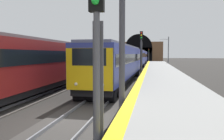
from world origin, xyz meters
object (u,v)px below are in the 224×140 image
Objects in this scene: train_adjacent_platform at (80,60)px; railway_signal_mid at (141,50)px; railway_signal_far at (149,54)px; overhead_signal_gantry at (32,7)px; train_main_approaching at (135,58)px; railway_signal_near at (97,51)px; catenary_mast_near at (168,51)px.

train_adjacent_platform is 7.81m from railway_signal_mid.
overhead_signal_gantry is at bearing -3.37° from railway_signal_far.
train_main_approaching is 37.86m from railway_signal_near.
catenary_mast_near is (30.91, -12.22, 1.38)m from train_adjacent_platform.
overhead_signal_gantry reaches higher than train_adjacent_platform.
railway_signal_mid is at bearing 0.00° from railway_signal_far.
catenary_mast_near is at bearing 153.05° from train_main_approaching.
train_main_approaching is at bearing -177.08° from railway_signal_near.
train_adjacent_platform reaches higher than train_main_approaching.
railway_signal_mid reaches higher than train_adjacent_platform.
catenary_mast_near reaches higher than railway_signal_mid.
overhead_signal_gantry is at bearing -13.80° from railway_signal_mid.
train_adjacent_platform is at bearing -66.35° from railway_signal_mid.
train_main_approaching is at bearing -2.55° from railway_signal_far.
train_main_approaching is 12.44× the size of railway_signal_far.
catenary_mast_near is (13.15, -7.07, 1.49)m from train_main_approaching.
catenary_mast_near reaches higher than overhead_signal_gantry.
railway_signal_far is 30.58m from catenary_mast_near.
railway_signal_far is (61.05, -7.07, 0.70)m from train_adjacent_platform.
railway_signal_far is (57.95, -0.00, -0.49)m from railway_signal_mid.
railway_signal_far is 0.69× the size of catenary_mast_near.
railway_signal_mid is 18.94m from overhead_signal_gantry.
train_adjacent_platform is at bearing 9.60° from overhead_signal_gantry.
railway_signal_far is at bearing 178.78° from train_main_approaching.
train_adjacent_platform is at bearing -6.60° from railway_signal_far.
railway_signal_near reaches higher than railway_signal_far.
train_main_approaching is 8.62× the size of catenary_mast_near.
railway_signal_mid is (-14.67, -1.92, 1.30)m from train_main_approaching.
railway_signal_near is (-20.04, -7.07, 0.79)m from train_adjacent_platform.
catenary_mast_near is (50.95, -5.15, 0.59)m from railway_signal_near.
railway_signal_mid is (3.10, -7.07, 1.19)m from train_adjacent_platform.
catenary_mast_near is at bearing 174.23° from railway_signal_near.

